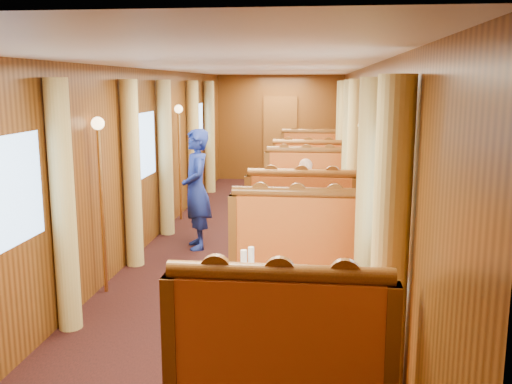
# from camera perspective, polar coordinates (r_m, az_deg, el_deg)

# --- Properties ---
(floor) EXTENTS (3.00, 12.00, 0.01)m
(floor) POSITION_cam_1_polar(r_m,az_deg,el_deg) (8.00, -0.68, -5.89)
(floor) COLOR black
(floor) RESTS_ON ground
(ceiling) EXTENTS (3.00, 12.00, 0.01)m
(ceiling) POSITION_cam_1_polar(r_m,az_deg,el_deg) (7.66, -0.72, 12.32)
(ceiling) COLOR silver
(ceiling) RESTS_ON wall_left
(wall_far) EXTENTS (3.00, 0.01, 2.50)m
(wall_far) POSITION_cam_1_polar(r_m,az_deg,el_deg) (13.67, 2.44, 6.40)
(wall_far) COLOR brown
(wall_far) RESTS_ON floor
(wall_left) EXTENTS (0.01, 12.00, 2.50)m
(wall_left) POSITION_cam_1_polar(r_m,az_deg,el_deg) (8.06, -11.37, 3.12)
(wall_left) COLOR brown
(wall_left) RESTS_ON floor
(wall_right) EXTENTS (0.01, 12.00, 2.50)m
(wall_right) POSITION_cam_1_polar(r_m,az_deg,el_deg) (7.69, 10.47, 2.80)
(wall_right) COLOR brown
(wall_right) RESTS_ON floor
(doorway_far) EXTENTS (0.80, 0.04, 2.00)m
(doorway_far) POSITION_cam_1_polar(r_m,az_deg,el_deg) (13.67, 2.43, 5.34)
(doorway_far) COLOR brown
(doorway_far) RESTS_ON floor
(table_near) EXTENTS (1.05, 0.72, 0.75)m
(table_near) POSITION_cam_1_polar(r_m,az_deg,el_deg) (4.53, 3.36, -14.30)
(table_near) COLOR white
(table_near) RESTS_ON floor
(banquette_near_aft) EXTENTS (1.30, 0.55, 1.34)m
(banquette_near_aft) POSITION_cam_1_polar(r_m,az_deg,el_deg) (5.45, 3.96, -9.32)
(banquette_near_aft) COLOR #A63112
(banquette_near_aft) RESTS_ON floor
(table_mid) EXTENTS (1.05, 0.72, 0.75)m
(table_mid) POSITION_cam_1_polar(r_m,az_deg,el_deg) (7.84, 4.77, -3.42)
(table_mid) COLOR white
(table_mid) RESTS_ON floor
(banquette_mid_fwd) EXTENTS (1.30, 0.55, 1.34)m
(banquette_mid_fwd) POSITION_cam_1_polar(r_m,az_deg,el_deg) (6.85, 4.51, -5.10)
(banquette_mid_fwd) COLOR #A63112
(banquette_mid_fwd) RESTS_ON floor
(banquette_mid_aft) EXTENTS (1.30, 0.55, 1.34)m
(banquette_mid_aft) POSITION_cam_1_polar(r_m,az_deg,el_deg) (8.82, 4.97, -1.51)
(banquette_mid_aft) COLOR #A63112
(banquette_mid_aft) RESTS_ON floor
(table_far) EXTENTS (1.05, 0.72, 0.75)m
(table_far) POSITION_cam_1_polar(r_m,az_deg,el_deg) (11.27, 5.32, 0.93)
(table_far) COLOR white
(table_far) RESTS_ON floor
(banquette_far_fwd) EXTENTS (1.30, 0.55, 1.34)m
(banquette_far_fwd) POSITION_cam_1_polar(r_m,az_deg,el_deg) (10.26, 5.20, 0.23)
(banquette_far_fwd) COLOR #A63112
(banquette_far_fwd) RESTS_ON floor
(banquette_far_aft) EXTENTS (1.30, 0.55, 1.34)m
(banquette_far_aft) POSITION_cam_1_polar(r_m,az_deg,el_deg) (12.26, 5.42, 1.96)
(banquette_far_aft) COLOR #A63112
(banquette_far_aft) RESTS_ON floor
(tea_tray) EXTENTS (0.41, 0.36, 0.01)m
(tea_tray) POSITION_cam_1_polar(r_m,az_deg,el_deg) (4.35, 2.48, -9.93)
(tea_tray) COLOR silver
(tea_tray) RESTS_ON table_near
(teapot_left) EXTENTS (0.21, 0.18, 0.15)m
(teapot_left) POSITION_cam_1_polar(r_m,az_deg,el_deg) (4.30, 0.55, -9.23)
(teapot_left) COLOR silver
(teapot_left) RESTS_ON tea_tray
(teapot_right) EXTENTS (0.20, 0.18, 0.13)m
(teapot_right) POSITION_cam_1_polar(r_m,az_deg,el_deg) (4.28, 3.48, -9.45)
(teapot_right) COLOR silver
(teapot_right) RESTS_ON tea_tray
(teapot_back) EXTENTS (0.21, 0.19, 0.14)m
(teapot_back) POSITION_cam_1_polar(r_m,az_deg,el_deg) (4.39, 2.56, -8.84)
(teapot_back) COLOR silver
(teapot_back) RESTS_ON tea_tray
(fruit_plate) EXTENTS (0.23, 0.23, 0.05)m
(fruit_plate) POSITION_cam_1_polar(r_m,az_deg,el_deg) (4.29, 7.68, -10.17)
(fruit_plate) COLOR white
(fruit_plate) RESTS_ON table_near
(cup_inboard) EXTENTS (0.08, 0.08, 0.26)m
(cup_inboard) POSITION_cam_1_polar(r_m,az_deg,el_deg) (4.53, -1.23, -7.76)
(cup_inboard) COLOR white
(cup_inboard) RESTS_ON table_near
(cup_outboard) EXTENTS (0.08, 0.08, 0.26)m
(cup_outboard) POSITION_cam_1_polar(r_m,az_deg,el_deg) (4.60, -0.49, -7.44)
(cup_outboard) COLOR white
(cup_outboard) RESTS_ON table_near
(rose_vase_mid) EXTENTS (0.06, 0.06, 0.36)m
(rose_vase_mid) POSITION_cam_1_polar(r_m,az_deg,el_deg) (7.70, 4.79, 0.52)
(rose_vase_mid) COLOR silver
(rose_vase_mid) RESTS_ON table_mid
(rose_vase_far) EXTENTS (0.06, 0.06, 0.36)m
(rose_vase_far) POSITION_cam_1_polar(r_m,az_deg,el_deg) (11.18, 5.39, 3.71)
(rose_vase_far) COLOR silver
(rose_vase_far) RESTS_ON table_far
(window_left_near) EXTENTS (0.01, 1.20, 0.90)m
(window_left_near) POSITION_cam_1_polar(r_m,az_deg,el_deg) (4.85, -23.90, -0.20)
(window_left_near) COLOR #80ADE4
(window_left_near) RESTS_ON wall_left
(curtain_left_near_b) EXTENTS (0.22, 0.22, 2.35)m
(curtain_left_near_b) POSITION_cam_1_polar(r_m,az_deg,el_deg) (5.53, -18.70, -1.49)
(curtain_left_near_b) COLOR #D7C16E
(curtain_left_near_b) RESTS_ON floor
(window_right_near) EXTENTS (0.01, 1.20, 0.90)m
(window_right_near) POSITION_cam_1_polar(r_m,az_deg,el_deg) (4.22, 13.54, -1.07)
(window_right_near) COLOR #80ADE4
(window_right_near) RESTS_ON wall_right
(curtain_right_near_a) EXTENTS (0.22, 0.22, 2.35)m
(curtain_right_near_a) POSITION_cam_1_polar(r_m,az_deg,el_deg) (3.53, 13.16, -8.01)
(curtain_right_near_a) COLOR #D7C16E
(curtain_right_near_a) RESTS_ON floor
(curtain_right_near_b) EXTENTS (0.22, 0.22, 2.35)m
(curtain_right_near_b) POSITION_cam_1_polar(r_m,az_deg,el_deg) (5.03, 11.15, -2.30)
(curtain_right_near_b) COLOR #D7C16E
(curtain_right_near_b) RESTS_ON floor
(window_left_mid) EXTENTS (0.01, 1.20, 0.90)m
(window_left_mid) POSITION_cam_1_polar(r_m,az_deg,el_deg) (8.03, -11.32, 4.53)
(window_left_mid) COLOR #80ADE4
(window_left_mid) RESTS_ON wall_left
(curtain_left_mid_a) EXTENTS (0.22, 0.22, 2.35)m
(curtain_left_mid_a) POSITION_cam_1_polar(r_m,az_deg,el_deg) (7.30, -12.30, 1.71)
(curtain_left_mid_a) COLOR #D7C16E
(curtain_left_mid_a) RESTS_ON floor
(curtain_left_mid_b) EXTENTS (0.22, 0.22, 2.35)m
(curtain_left_mid_b) POSITION_cam_1_polar(r_m,az_deg,el_deg) (8.77, -9.06, 3.32)
(curtain_left_mid_b) COLOR #D7C16E
(curtain_left_mid_b) RESTS_ON floor
(window_right_mid) EXTENTS (0.01, 1.20, 0.90)m
(window_right_mid) POSITION_cam_1_polar(r_m,az_deg,el_deg) (7.67, 10.41, 4.28)
(window_right_mid) COLOR #80ADE4
(window_right_mid) RESTS_ON wall_right
(curtain_right_mid_a) EXTENTS (0.22, 0.22, 2.35)m
(curtain_right_mid_a) POSITION_cam_1_polar(r_m,az_deg,el_deg) (6.93, 9.89, 1.32)
(curtain_right_mid_a) COLOR #D7C16E
(curtain_right_mid_a) RESTS_ON floor
(curtain_right_mid_b) EXTENTS (0.22, 0.22, 2.35)m
(curtain_right_mid_b) POSITION_cam_1_polar(r_m,az_deg,el_deg) (8.47, 9.29, 3.04)
(curtain_right_mid_b) COLOR #D7C16E
(curtain_right_mid_b) RESTS_ON floor
(window_left_far) EXTENTS (0.01, 1.20, 0.90)m
(window_left_far) POSITION_cam_1_polar(r_m,az_deg,el_deg) (11.40, -5.97, 6.48)
(window_left_far) COLOR #80ADE4
(window_left_far) RESTS_ON wall_left
(curtain_left_far_a) EXTENTS (0.22, 0.22, 2.35)m
(curtain_left_far_a) POSITION_cam_1_polar(r_m,az_deg,el_deg) (10.64, -6.28, 4.68)
(curtain_left_far_a) COLOR #D7C16E
(curtain_left_far_a) RESTS_ON floor
(curtain_left_far_b) EXTENTS (0.22, 0.22, 2.35)m
(curtain_left_far_b) POSITION_cam_1_polar(r_m,az_deg,el_deg) (12.16, -4.67, 5.47)
(curtain_left_far_b) COLOR #D7C16E
(curtain_left_far_b) RESTS_ON floor
(window_right_far) EXTENTS (0.01, 1.20, 0.90)m
(window_right_far) POSITION_cam_1_polar(r_m,az_deg,el_deg) (11.15, 9.21, 6.30)
(window_right_far) COLOR #80ADE4
(window_right_far) RESTS_ON wall_right
(curtain_right_far_a) EXTENTS (0.22, 0.22, 2.35)m
(curtain_right_far_a) POSITION_cam_1_polar(r_m,az_deg,el_deg) (10.39, 8.78, 4.47)
(curtain_right_far_a) COLOR #D7C16E
(curtain_right_far_a) RESTS_ON floor
(curtain_right_far_b) EXTENTS (0.22, 0.22, 2.35)m
(curtain_right_far_b) POSITION_cam_1_polar(r_m,az_deg,el_deg) (11.94, 8.50, 5.29)
(curtain_right_far_b) COLOR #D7C16E
(curtain_right_far_b) RESTS_ON floor
(sconce_left_fore) EXTENTS (0.14, 0.14, 1.95)m
(sconce_left_fore) POSITION_cam_1_polar(r_m,az_deg,el_deg) (6.37, -15.32, 2.18)
(sconce_left_fore) COLOR #BF8C3F
(sconce_left_fore) RESTS_ON floor
(sconce_right_fore) EXTENTS (0.14, 0.14, 1.95)m
(sconce_right_fore) POSITION_cam_1_polar(r_m,az_deg,el_deg) (5.94, 10.68, 1.78)
(sconce_right_fore) COLOR #BF8C3F
(sconce_right_fore) RESTS_ON floor
(sconce_left_aft) EXTENTS (0.14, 0.14, 1.95)m
(sconce_left_aft) POSITION_cam_1_polar(r_m,az_deg,el_deg) (9.69, -7.68, 5.30)
(sconce_left_aft) COLOR #BF8C3F
(sconce_left_aft) RESTS_ON floor
(sconce_right_aft) EXTENTS (0.14, 0.14, 1.95)m
(sconce_right_aft) POSITION_cam_1_polar(r_m,az_deg,el_deg) (9.41, 9.17, 5.09)
(sconce_right_aft) COLOR #BF8C3F
(sconce_right_aft) RESTS_ON floor
(steward) EXTENTS (0.59, 0.72, 1.68)m
(steward) POSITION_cam_1_polar(r_m,az_deg,el_deg) (8.00, -5.98, 0.26)
(steward) COLOR navy
(steward) RESTS_ON floor
(passenger) EXTENTS (0.40, 0.44, 0.76)m
(passenger) POSITION_cam_1_polar(r_m,az_deg,el_deg) (8.47, 4.96, 0.18)
(passenger) COLOR beige
(passenger) RESTS_ON banquette_mid_aft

